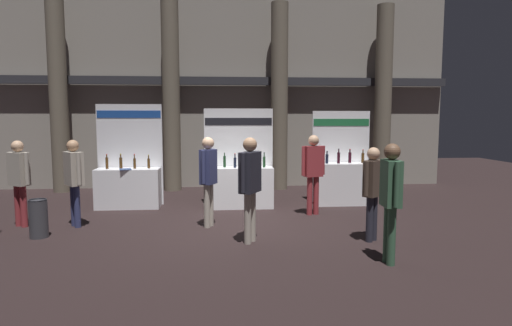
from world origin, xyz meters
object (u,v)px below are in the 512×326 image
(exhibitor_booth_2, at_px, (343,180))
(visitor_3, at_px, (313,167))
(visitor_6, at_px, (208,174))
(visitor_2, at_px, (74,174))
(trash_bin, at_px, (38,218))
(exhibitor_booth_1, at_px, (239,183))
(visitor_7, at_px, (19,175))
(exhibitor_booth_0, at_px, (129,183))
(visitor_5, at_px, (373,187))
(visitor_0, at_px, (391,193))
(visitor_1, at_px, (250,179))

(exhibitor_booth_2, relative_size, visitor_3, 1.31)
(visitor_3, xyz_separation_m, visitor_6, (-2.31, -0.90, -0.00))
(visitor_2, bearing_deg, trash_bin, -66.18)
(exhibitor_booth_1, distance_m, visitor_6, 2.06)
(visitor_6, bearing_deg, visitor_2, 111.18)
(visitor_3, bearing_deg, visitor_7, 169.95)
(exhibitor_booth_1, bearing_deg, exhibitor_booth_0, 175.93)
(exhibitor_booth_1, xyz_separation_m, trash_bin, (-3.76, -2.41, -0.25))
(exhibitor_booth_2, height_order, visitor_2, exhibitor_booth_2)
(visitor_3, height_order, visitor_5, visitor_3)
(visitor_6, bearing_deg, visitor_0, -105.41)
(exhibitor_booth_1, distance_m, trash_bin, 4.48)
(visitor_6, height_order, visitor_7, visitor_6)
(visitor_1, relative_size, visitor_2, 1.06)
(exhibitor_booth_1, height_order, trash_bin, exhibitor_booth_1)
(exhibitor_booth_1, bearing_deg, visitor_2, -153.80)
(visitor_7, bearing_deg, exhibitor_booth_0, -104.21)
(visitor_0, relative_size, visitor_3, 1.01)
(exhibitor_booth_1, distance_m, visitor_0, 4.80)
(exhibitor_booth_0, relative_size, exhibitor_booth_2, 1.07)
(visitor_2, bearing_deg, exhibitor_booth_1, 78.36)
(visitor_6, bearing_deg, exhibitor_booth_2, -32.24)
(exhibitor_booth_1, height_order, visitor_7, exhibitor_booth_1)
(visitor_3, relative_size, visitor_7, 1.04)
(visitor_0, relative_size, visitor_1, 0.98)
(exhibitor_booth_1, xyz_separation_m, visitor_3, (1.61, -0.98, 0.47))
(trash_bin, xyz_separation_m, visitor_7, (-0.68, 0.87, 0.68))
(visitor_6, bearing_deg, visitor_5, -87.24)
(visitor_2, xyz_separation_m, visitor_5, (5.54, -1.49, -0.08))
(exhibitor_booth_0, xyz_separation_m, visitor_0, (4.72, -4.51, 0.47))
(exhibitor_booth_2, height_order, visitor_0, exhibitor_booth_2)
(visitor_1, distance_m, visitor_5, 2.15)
(visitor_3, distance_m, visitor_6, 2.48)
(trash_bin, distance_m, visitor_5, 6.03)
(exhibitor_booth_2, bearing_deg, visitor_3, -131.87)
(exhibitor_booth_2, bearing_deg, visitor_5, -97.60)
(visitor_2, distance_m, visitor_5, 5.74)
(exhibitor_booth_1, xyz_separation_m, visitor_5, (2.19, -3.13, 0.37))
(visitor_5, relative_size, visitor_6, 0.93)
(visitor_2, height_order, visitor_3, visitor_3)
(visitor_5, bearing_deg, exhibitor_booth_2, 41.25)
(exhibitor_booth_2, distance_m, visitor_1, 4.15)
(visitor_6, bearing_deg, visitor_1, -120.97)
(trash_bin, height_order, visitor_3, visitor_3)
(exhibitor_booth_0, xyz_separation_m, exhibitor_booth_2, (5.31, -0.03, 0.01))
(visitor_3, distance_m, visitor_7, 6.08)
(visitor_5, bearing_deg, visitor_2, 123.85)
(trash_bin, xyz_separation_m, visitor_2, (0.41, 0.76, 0.70))
(exhibitor_booth_2, bearing_deg, trash_bin, -158.06)
(exhibitor_booth_1, height_order, visitor_2, exhibitor_booth_1)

